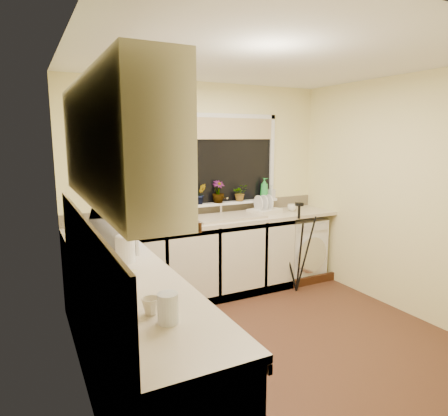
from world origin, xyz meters
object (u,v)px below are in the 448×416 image
at_px(plant_a, 177,195).
at_px(plant_c, 218,192).
at_px(plant_d, 240,193).
at_px(glass_jug, 168,308).
at_px(dish_rack, 265,211).
at_px(soap_bottle_green, 264,188).
at_px(kettle, 125,249).
at_px(cup_left, 151,306).
at_px(cup_back, 292,208).
at_px(steel_jar, 132,279).
at_px(microwave, 112,229).
at_px(washing_machine, 297,248).
at_px(plant_b, 200,194).
at_px(laptop, 147,222).
at_px(tripod, 298,248).
at_px(soap_bottle_clear, 271,192).

height_order(plant_a, plant_c, plant_c).
bearing_deg(plant_d, plant_c, 179.06).
height_order(glass_jug, plant_d, plant_d).
xyz_separation_m(dish_rack, soap_bottle_green, (0.10, 0.18, 0.26)).
relative_size(kettle, plant_d, 0.93).
height_order(soap_bottle_green, cup_left, soap_bottle_green).
bearing_deg(cup_back, steel_jar, -146.22).
distance_m(steel_jar, microwave, 1.07).
relative_size(washing_machine, cup_back, 7.04).
height_order(washing_machine, plant_b, plant_b).
bearing_deg(laptop, plant_a, 7.35).
height_order(kettle, microwave, microwave).
xyz_separation_m(plant_d, soap_bottle_green, (0.36, 0.02, 0.03)).
bearing_deg(glass_jug, laptop, 76.31).
xyz_separation_m(tripod, plant_c, (-0.76, 0.58, 0.64)).
relative_size(plant_d, soap_bottle_clear, 1.23).
bearing_deg(steel_jar, laptop, 70.53).
bearing_deg(washing_machine, plant_d, 164.29).
bearing_deg(cup_left, glass_jug, -70.84).
bearing_deg(tripod, steel_jar, -153.39).
bearing_deg(tripod, plant_d, 126.60).
bearing_deg(plant_b, soap_bottle_clear, 0.80).
bearing_deg(soap_bottle_clear, cup_left, -135.13).
xyz_separation_m(tripod, soap_bottle_clear, (0.01, 0.60, 0.59)).
height_order(kettle, tripod, kettle).
bearing_deg(cup_back, dish_rack, 176.19).
relative_size(glass_jug, cup_back, 1.39).
bearing_deg(microwave, plant_d, -54.65).
height_order(steel_jar, cup_left, steel_jar).
xyz_separation_m(steel_jar, plant_c, (1.51, 1.84, 0.23)).
xyz_separation_m(steel_jar, cup_back, (2.46, 1.65, -0.01)).
relative_size(tripod, plant_d, 5.25).
distance_m(laptop, glass_jug, 2.22).
bearing_deg(cup_left, dish_rack, 45.34).
bearing_deg(plant_c, tripod, -37.14).
distance_m(tripod, soap_bottle_clear, 0.84).
bearing_deg(laptop, dish_rack, -20.82).
bearing_deg(glass_jug, dish_rack, 47.83).
relative_size(dish_rack, plant_a, 1.52).
bearing_deg(tripod, cup_back, 62.01).
bearing_deg(cup_left, plant_a, 66.14).
distance_m(kettle, steel_jar, 0.53).
relative_size(washing_machine, steel_jar, 7.84).
distance_m(steel_jar, soap_bottle_clear, 2.95).
xyz_separation_m(microwave, soap_bottle_clear, (2.19, 0.79, 0.09)).
bearing_deg(dish_rack, laptop, 165.60).
height_order(steel_jar, cup_back, steel_jar).
bearing_deg(soap_bottle_clear, tripod, -91.23).
height_order(microwave, plant_c, plant_c).
bearing_deg(soap_bottle_green, cup_left, -133.73).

